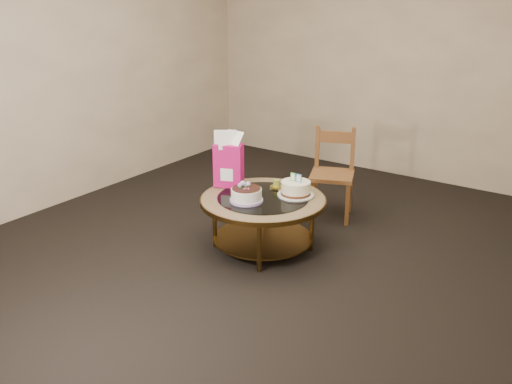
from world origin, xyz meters
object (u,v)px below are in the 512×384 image
Objects in this scene: dining_chair at (332,173)px; gift_bag at (229,159)px; coffee_table at (263,206)px; cream_cake at (296,189)px; decorated_cake at (246,195)px.

gift_bag is at bearing -141.54° from dining_chair.
cream_cake reaches higher than coffee_table.
decorated_cake is 0.89× the size of cream_cake.
dining_chair reaches higher than coffee_table.
dining_chair is (0.18, 1.11, -0.09)m from decorated_cake.
decorated_cake is at bearing -110.87° from coffee_table.
coffee_table is 1.22× the size of dining_chair.
decorated_cake is 0.32× the size of dining_chair.
coffee_table is 3.87× the size of decorated_cake.
gift_bag is (-0.33, 0.21, 0.18)m from decorated_cake.
cream_cake is (0.25, 0.33, 0.01)m from decorated_cake.
gift_bag reaches higher than cream_cake.
cream_cake is 0.79m from dining_chair.
dining_chair is (-0.07, 0.78, -0.09)m from cream_cake.
cream_cake is 0.63× the size of gift_bag.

